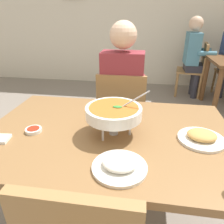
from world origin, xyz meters
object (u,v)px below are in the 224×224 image
at_px(curry_bowl, 114,112).
at_px(patron_bg_left, 194,53).
at_px(chair_diner_main, 122,113).
at_px(dining_table_main, 108,146).
at_px(chair_bg_left, 196,67).
at_px(sauce_dish, 34,130).
at_px(appetizer_plate, 201,137).
at_px(rice_plate, 120,165).
at_px(diner_main, 123,88).

bearing_deg(curry_bowl, patron_bg_left, 70.97).
height_order(chair_diner_main, patron_bg_left, patron_bg_left).
distance_m(dining_table_main, chair_diner_main, 0.77).
bearing_deg(chair_bg_left, sauce_dish, -117.49).
bearing_deg(patron_bg_left, chair_bg_left, 31.16).
height_order(curry_bowl, patron_bg_left, patron_bg_left).
distance_m(appetizer_plate, sauce_dish, 0.91).
distance_m(chair_diner_main, curry_bowl, 0.86).
relative_size(curry_bowl, rice_plate, 1.39).
height_order(appetizer_plate, chair_bg_left, chair_bg_left).
distance_m(curry_bowl, patron_bg_left, 2.90).
height_order(dining_table_main, rice_plate, rice_plate).
relative_size(sauce_dish, patron_bg_left, 0.07).
distance_m(chair_diner_main, diner_main, 0.24).
xyz_separation_m(diner_main, rice_plate, (0.10, -1.09, 0.03)).
bearing_deg(sauce_dish, chair_diner_main, 63.25).
height_order(rice_plate, chair_bg_left, chair_bg_left).
height_order(dining_table_main, chair_diner_main, chair_diner_main).
relative_size(chair_diner_main, sauce_dish, 10.00).
xyz_separation_m(curry_bowl, patron_bg_left, (0.94, 2.74, -0.14)).
xyz_separation_m(rice_plate, appetizer_plate, (0.40, 0.29, 0.00)).
bearing_deg(patron_bg_left, dining_table_main, -109.81).
xyz_separation_m(curry_bowl, rice_plate, (0.07, -0.29, -0.11)).
distance_m(chair_diner_main, appetizer_plate, 0.96).
distance_m(dining_table_main, appetizer_plate, 0.51).
height_order(dining_table_main, patron_bg_left, patron_bg_left).
relative_size(dining_table_main, diner_main, 1.07).
distance_m(appetizer_plate, patron_bg_left, 2.78).
bearing_deg(appetizer_plate, diner_main, 121.82).
relative_size(dining_table_main, sauce_dish, 15.55).
bearing_deg(rice_plate, chair_bg_left, 72.65).
height_order(appetizer_plate, sauce_dish, appetizer_plate).
xyz_separation_m(diner_main, sauce_dish, (-0.41, -0.85, 0.02)).
distance_m(sauce_dish, patron_bg_left, 3.12).
bearing_deg(chair_diner_main, rice_plate, -84.48).
bearing_deg(dining_table_main, chair_bg_left, 69.00).
relative_size(dining_table_main, chair_bg_left, 1.55).
relative_size(rice_plate, appetizer_plate, 1.00).
distance_m(diner_main, chair_bg_left, 2.26).
height_order(sauce_dish, chair_bg_left, chair_bg_left).
relative_size(chair_diner_main, patron_bg_left, 0.69).
bearing_deg(diner_main, appetizer_plate, -58.18).
xyz_separation_m(appetizer_plate, chair_bg_left, (0.56, 2.79, -0.26)).
bearing_deg(chair_bg_left, patron_bg_left, -148.84).
xyz_separation_m(curry_bowl, sauce_dish, (-0.45, -0.05, -0.12)).
height_order(sauce_dish, patron_bg_left, patron_bg_left).
xyz_separation_m(rice_plate, patron_bg_left, (0.88, 3.02, -0.03)).
xyz_separation_m(diner_main, chair_bg_left, (1.06, 1.98, -0.24)).
height_order(diner_main, sauce_dish, diner_main).
height_order(diner_main, appetizer_plate, diner_main).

